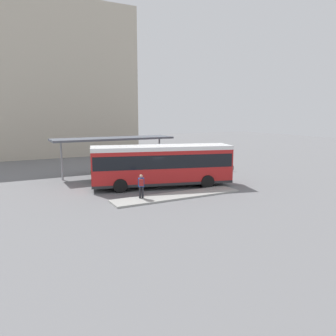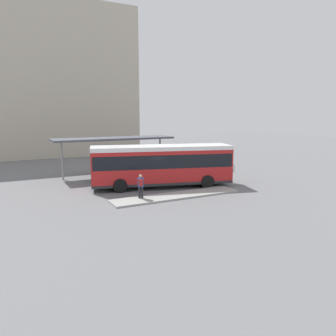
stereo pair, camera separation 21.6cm
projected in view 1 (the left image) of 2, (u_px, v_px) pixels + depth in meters
ground_plane at (162, 187)px, 25.41m from camera, size 120.00×120.00×0.00m
curb_island at (177, 196)px, 22.45m from camera, size 9.27×1.80×0.12m
city_bus at (162, 163)px, 25.10m from camera, size 10.93×5.26×3.21m
pedestrian_waiting at (141, 185)px, 21.35m from camera, size 0.45×0.49×1.59m
bicycle_orange at (229, 167)px, 32.66m from camera, size 0.48×1.80×0.78m
bicycle_green at (223, 166)px, 33.35m from camera, size 0.48×1.73×0.75m
station_shelter at (114, 139)px, 29.61m from camera, size 10.90×2.80×3.48m
potted_planter_near_shelter at (110, 173)px, 27.66m from camera, size 1.02×1.02×1.37m
potted_planter_far_side at (96, 175)px, 26.76m from camera, size 0.89×0.89×1.31m
station_building at (35, 82)px, 44.00m from camera, size 25.49×10.79×19.77m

